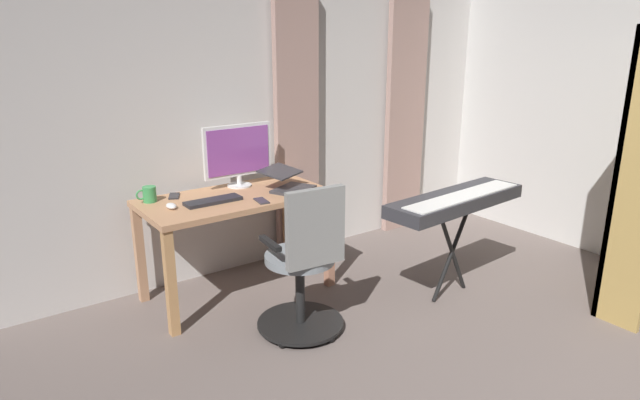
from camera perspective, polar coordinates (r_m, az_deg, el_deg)
back_room_partition at (r=4.46m, az=-6.28°, el=9.49°), size 4.85×0.10×2.55m
curtain_left_panel at (r=5.30m, az=8.74°, el=8.54°), size 0.44×0.06×2.18m
curtain_right_panel at (r=4.54m, az=-2.40°, el=7.34°), size 0.40×0.06×2.18m
desk at (r=3.96m, az=-8.66°, el=-1.02°), size 1.31×0.66×0.74m
office_chair at (r=3.44m, az=-1.59°, el=-6.94°), size 0.56×0.56×0.99m
computer_monitor at (r=4.12m, az=-8.44°, el=4.85°), size 0.54×0.18×0.46m
computer_keyboard at (r=3.80m, az=-10.94°, el=-0.09°), size 0.39×0.12×0.02m
laptop at (r=4.02m, az=-3.26°, el=1.79°), size 0.41×0.43×0.16m
computer_mouse at (r=3.73m, az=-15.06°, el=-0.60°), size 0.06×0.10×0.04m
cell_phone_by_monitor at (r=3.77m, az=-6.04°, el=-0.08°), size 0.09×0.15×0.01m
cell_phone_face_up at (r=4.00m, az=-14.78°, el=0.41°), size 0.12×0.16×0.01m
mug_coffee at (r=3.90m, az=-17.18°, el=0.57°), size 0.14×0.09×0.11m
piano_keyboard at (r=3.97m, az=13.82°, el=-0.25°), size 1.18×0.41×0.78m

